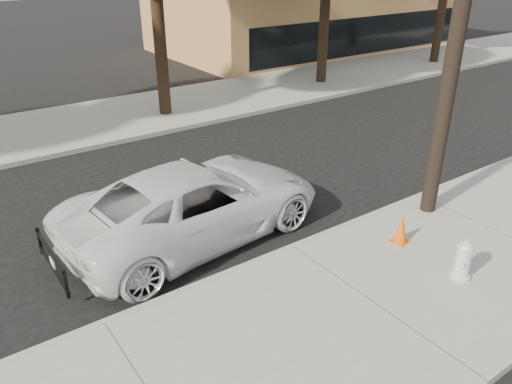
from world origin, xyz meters
The scene contains 9 objects.
ground centered at (0.00, 0.00, 0.00)m, with size 120.00×120.00×0.00m, color black.
near_sidewalk centered at (0.00, -4.30, 0.07)m, with size 90.00×4.40×0.15m, color gray.
far_sidewalk centered at (0.00, 8.50, 0.07)m, with size 90.00×5.00×0.15m, color gray.
curb_near centered at (0.00, -2.10, 0.07)m, with size 90.00×0.12×0.16m, color #9E9B93.
building_main centered at (16.00, 16.00, 2.00)m, with size 18.00×10.00×4.00m, color #A27043.
utility_pole centered at (3.60, -2.70, 4.70)m, with size 1.40×0.34×9.00m.
police_cruiser centered at (-1.26, -0.36, 0.81)m, with size 2.67×5.79×1.61m, color silver.
fire_hydrant centered at (1.85, -4.76, 0.52)m, with size 0.41×0.37×0.76m.
traffic_cone centered at (1.92, -3.28, 0.45)m, with size 0.38×0.38×0.63m.
Camera 1 is at (-5.67, -8.79, 5.67)m, focal length 35.00 mm.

